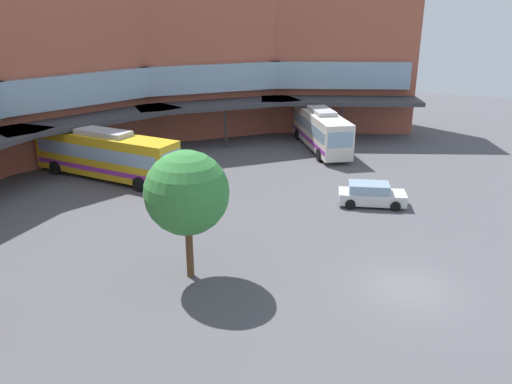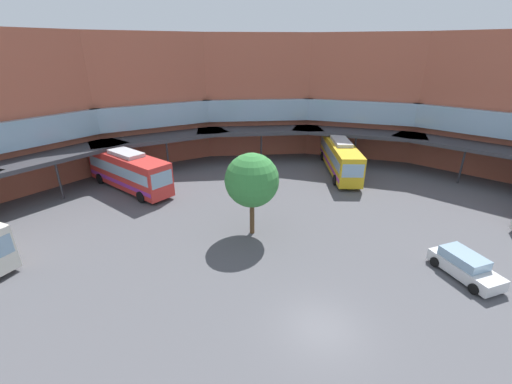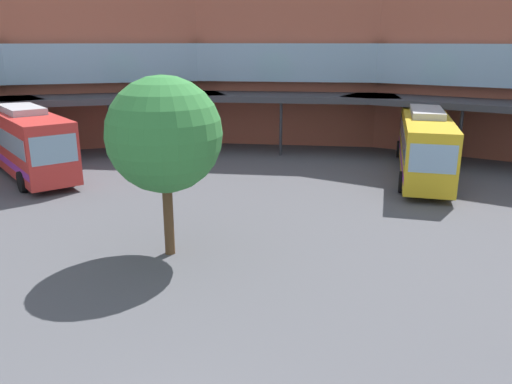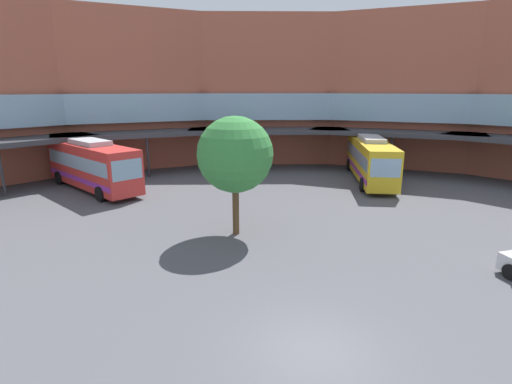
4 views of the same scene
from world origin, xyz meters
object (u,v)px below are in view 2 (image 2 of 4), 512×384
bus_1 (340,156)px  parked_car (465,266)px  bus_0 (129,170)px  plaza_tree (252,180)px

bus_1 → parked_car: 20.04m
bus_0 → bus_1: size_ratio=0.77×
bus_1 → parked_car: bearing=11.5°
parked_car → bus_0: bearing=-138.8°
bus_0 → parked_car: size_ratio=2.06×
bus_0 → parked_car: bearing=10.3°
plaza_tree → bus_0: bearing=138.4°
bus_0 → parked_car: 29.78m
bus_1 → plaza_tree: plaza_tree is taller
parked_car → plaza_tree: bearing=-131.8°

